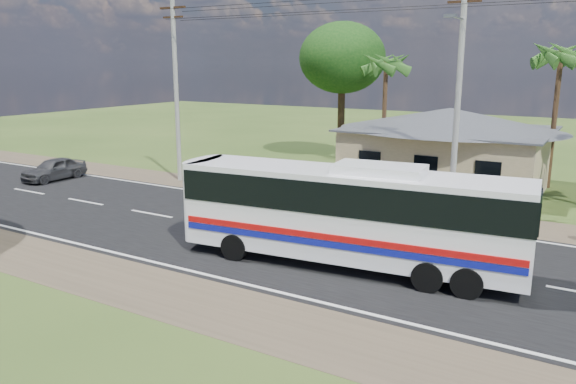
% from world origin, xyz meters
% --- Properties ---
extents(ground, '(120.00, 120.00, 0.00)m').
position_xyz_m(ground, '(0.00, 0.00, 0.00)').
color(ground, '#2E4819').
rests_on(ground, ground).
extents(road, '(120.00, 16.00, 0.03)m').
position_xyz_m(road, '(0.00, 0.00, 0.01)').
color(road, black).
rests_on(road, ground).
extents(house, '(12.40, 10.00, 5.00)m').
position_xyz_m(house, '(1.00, 13.00, 2.64)').
color(house, '#C9B286').
rests_on(house, ground).
extents(utility_poles, '(32.80, 2.22, 11.00)m').
position_xyz_m(utility_poles, '(2.67, 6.49, 5.77)').
color(utility_poles, '#9E9E99').
rests_on(utility_poles, ground).
extents(palm_mid, '(2.80, 2.80, 8.20)m').
position_xyz_m(palm_mid, '(6.00, 15.50, 7.16)').
color(palm_mid, '#47301E').
rests_on(palm_mid, ground).
extents(palm_far, '(2.80, 2.80, 7.70)m').
position_xyz_m(palm_far, '(-4.00, 16.00, 6.68)').
color(palm_far, '#47301E').
rests_on(palm_far, ground).
extents(tree_behind_house, '(6.00, 6.00, 9.61)m').
position_xyz_m(tree_behind_house, '(-8.00, 18.00, 7.12)').
color(tree_behind_house, '#47301E').
rests_on(tree_behind_house, ground).
extents(coach_bus, '(11.83, 3.69, 3.61)m').
position_xyz_m(coach_bus, '(1.67, -1.51, 2.07)').
color(coach_bus, white).
rests_on(coach_bus, ground).
extents(small_car, '(1.62, 3.90, 1.32)m').
position_xyz_m(small_car, '(-19.51, 2.78, 0.66)').
color(small_car, '#313133').
rests_on(small_car, ground).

